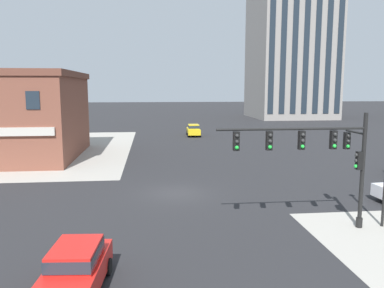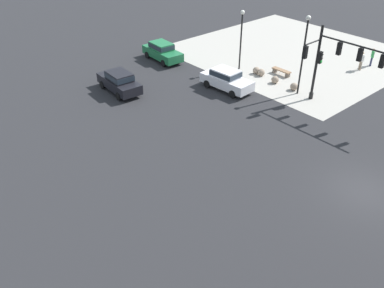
# 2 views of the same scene
# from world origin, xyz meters

# --- Properties ---
(ground_plane) EXTENTS (320.00, 320.00, 0.00)m
(ground_plane) POSITION_xyz_m (0.00, 0.00, 0.00)
(ground_plane) COLOR #262628
(traffic_signal_main) EXTENTS (7.48, 2.09, 5.78)m
(traffic_signal_main) POSITION_xyz_m (6.82, -7.20, 3.79)
(traffic_signal_main) COLOR black
(traffic_signal_main) RESTS_ON ground
(car_cross_westbound) EXTENTS (2.14, 4.52, 1.68)m
(car_cross_westbound) POSITION_xyz_m (-4.21, -12.36, 0.92)
(car_cross_westbound) COLOR red
(car_cross_westbound) RESTS_ON ground
(car_cross_far) EXTENTS (2.01, 4.46, 1.68)m
(car_cross_far) POSITION_xyz_m (4.49, 30.30, 0.92)
(car_cross_far) COLOR gold
(car_cross_far) RESTS_ON ground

